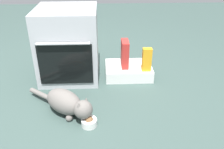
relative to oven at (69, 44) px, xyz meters
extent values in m
plane|color=#384C47|center=(0.05, -0.46, -0.36)|extent=(8.00, 8.00, 0.00)
cube|color=#B7BABF|center=(0.00, 0.00, 0.00)|extent=(0.59, 0.58, 0.72)
cube|color=black|center=(0.00, -0.29, -0.09)|extent=(0.50, 0.01, 0.40)
cylinder|color=silver|center=(0.00, -0.32, 0.13)|extent=(0.47, 0.02, 0.02)
cube|color=white|center=(0.62, -0.04, -0.30)|extent=(0.48, 0.36, 0.12)
cylinder|color=white|center=(0.23, -0.83, -0.33)|extent=(0.12, 0.12, 0.06)
sphere|color=brown|center=(0.23, -0.83, -0.31)|extent=(0.07, 0.07, 0.07)
ellipsoid|color=slate|center=(0.02, -0.66, -0.25)|extent=(0.40, 0.37, 0.20)
sphere|color=slate|center=(0.19, -0.80, -0.23)|extent=(0.15, 0.15, 0.15)
cone|color=slate|center=(0.21, -0.77, -0.18)|extent=(0.05, 0.05, 0.07)
cone|color=slate|center=(0.16, -0.83, -0.18)|extent=(0.05, 0.05, 0.07)
cylinder|color=slate|center=(-0.21, -0.48, -0.30)|extent=(0.26, 0.22, 0.05)
sphere|color=slate|center=(0.13, -0.69, -0.33)|extent=(0.06, 0.06, 0.06)
sphere|color=slate|center=(0.07, -0.77, -0.33)|extent=(0.06, 0.06, 0.06)
cube|color=#B72D28|center=(0.57, -0.05, -0.10)|extent=(0.07, 0.18, 0.28)
cube|color=orange|center=(0.78, -0.15, -0.12)|extent=(0.09, 0.06, 0.24)
camera|label=1|loc=(0.35, -2.29, 0.89)|focal=38.33mm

